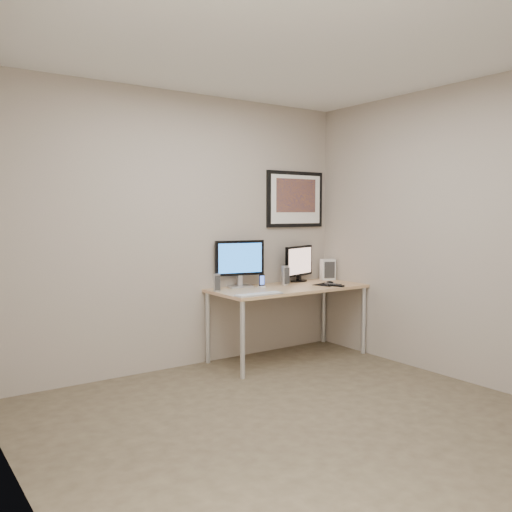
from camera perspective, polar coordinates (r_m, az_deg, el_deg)
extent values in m
plane|color=#4A3F2E|center=(4.03, 4.13, -16.94)|extent=(3.60, 3.60, 0.00)
plane|color=white|center=(3.91, 4.36, 21.26)|extent=(3.60, 3.60, 0.00)
plane|color=gray|center=(5.18, -7.70, 2.59)|extent=(3.60, 0.00, 3.60)
plane|color=gray|center=(2.97, -23.85, 0.77)|extent=(0.00, 3.40, 3.40)
plane|color=gray|center=(5.08, 20.22, 2.31)|extent=(0.00, 3.40, 3.40)
cube|color=tan|center=(5.48, 3.43, -3.41)|extent=(1.60, 0.70, 0.03)
cylinder|color=silver|center=(4.86, -1.43, -8.81)|extent=(0.04, 0.04, 0.70)
cylinder|color=silver|center=(5.38, -5.10, -7.52)|extent=(0.04, 0.04, 0.70)
cylinder|color=silver|center=(5.82, 11.26, -6.66)|extent=(0.04, 0.04, 0.70)
cylinder|color=silver|center=(6.26, 7.14, -5.82)|extent=(0.04, 0.04, 0.70)
cube|color=black|center=(5.91, 4.14, 5.97)|extent=(0.75, 0.03, 0.60)
cube|color=white|center=(5.89, 4.24, 5.97)|extent=(0.67, 0.00, 0.52)
cube|color=orange|center=(5.89, 4.26, 6.36)|extent=(0.54, 0.00, 0.36)
cube|color=silver|center=(5.44, -1.72, -3.20)|extent=(0.27, 0.21, 0.02)
cube|color=silver|center=(5.43, -1.72, -2.58)|extent=(0.05, 0.05, 0.10)
cube|color=black|center=(5.41, -1.73, -0.20)|extent=(0.51, 0.13, 0.35)
cube|color=blue|center=(5.39, -1.62, -0.22)|extent=(0.45, 0.09, 0.29)
cube|color=black|center=(5.88, 4.53, -2.64)|extent=(0.24, 0.18, 0.02)
cube|color=black|center=(5.87, 4.53, -2.32)|extent=(0.06, 0.05, 0.05)
cube|color=black|center=(5.86, 4.54, -0.52)|extent=(0.48, 0.19, 0.32)
cube|color=tan|center=(5.84, 4.64, -0.53)|extent=(0.43, 0.15, 0.28)
cylinder|color=silver|center=(5.15, -4.14, -2.81)|extent=(0.09, 0.09, 0.17)
cylinder|color=silver|center=(5.59, 3.04, -2.05)|extent=(0.08, 0.08, 0.20)
cube|color=black|center=(5.42, 0.62, -2.63)|extent=(0.07, 0.07, 0.13)
cube|color=silver|center=(4.92, 0.31, -4.04)|extent=(0.46, 0.13, 0.02)
cube|color=black|center=(5.66, 7.48, -3.01)|extent=(0.29, 0.27, 0.00)
ellipsoid|color=black|center=(5.64, 7.80, -2.81)|extent=(0.10, 0.13, 0.04)
cube|color=black|center=(5.55, 8.43, -3.07)|extent=(0.09, 0.17, 0.02)
cube|color=silver|center=(6.08, 7.55, -1.41)|extent=(0.18, 0.16, 0.23)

